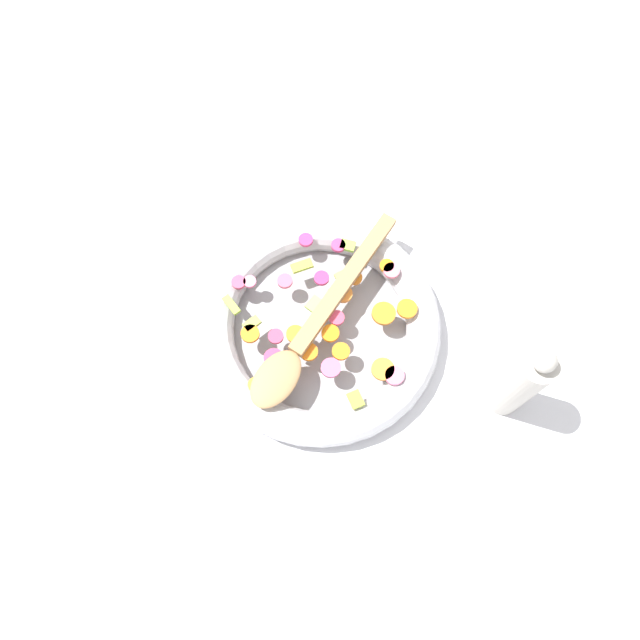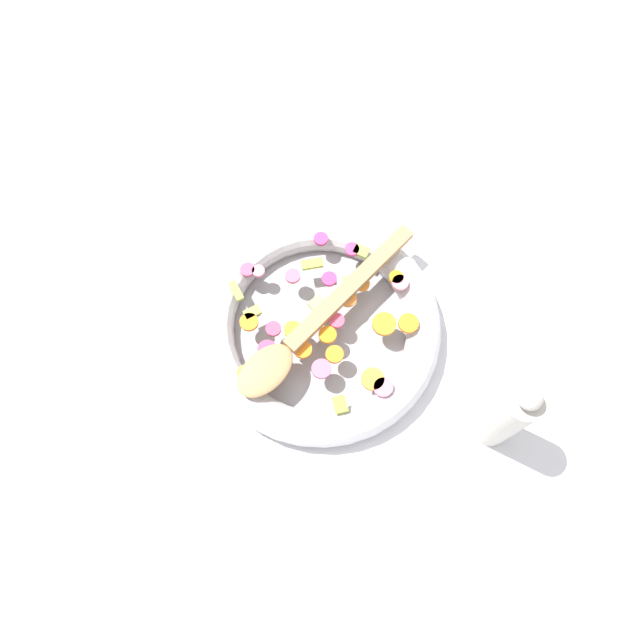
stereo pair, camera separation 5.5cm
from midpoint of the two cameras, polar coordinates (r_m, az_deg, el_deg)
The scene contains 5 objects.
ground_plane at distance 0.93m, azimuth -1.69°, elevation -1.24°, with size 4.00×4.00×0.00m, color silver.
skillet at distance 0.90m, azimuth -1.73°, elevation -0.77°, with size 0.35×0.35×0.05m.
chopped_vegetables at distance 0.88m, azimuth -1.05°, elevation 0.11°, with size 0.28×0.26×0.01m.
wooden_spoon at distance 0.86m, azimuth -2.51°, elevation -0.83°, with size 0.17×0.33×0.01m.
pepper_mill at distance 0.84m, azimuth 16.07°, elevation -5.65°, with size 0.05×0.05×0.20m.
Camera 1 is at (0.05, -0.31, 0.87)m, focal length 35.00 mm.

